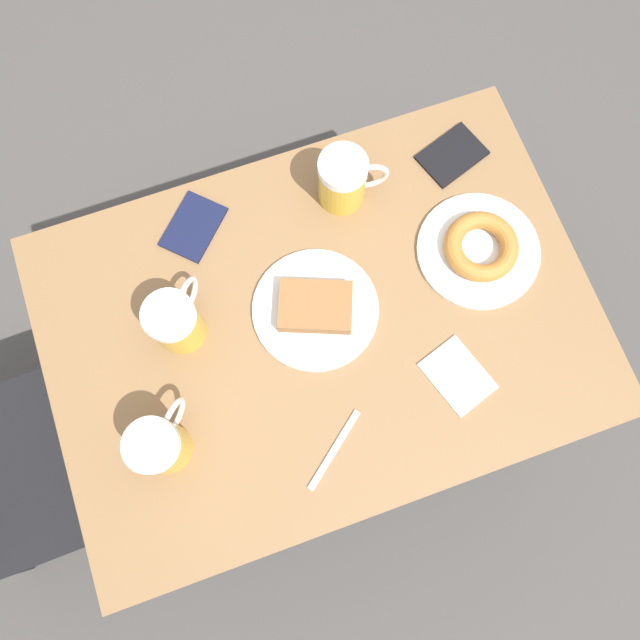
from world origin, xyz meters
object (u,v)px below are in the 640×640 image
Objects in this scene: plate_with_cake at (317,308)px; beer_mug_right at (160,445)px; beer_mug_center at (344,180)px; passport_far_edge at (452,155)px; beer_mug_left at (176,321)px; napkin_folded at (458,376)px; passport_near_edge at (193,227)px; fork at (334,450)px; plate_with_donut at (480,248)px.

plate_with_cake is 0.37m from beer_mug_right.
plate_with_cake is at bearing 148.68° from beer_mug_center.
passport_far_edge is at bearing -62.40° from beer_mug_right.
beer_mug_center is (0.16, -0.37, 0.00)m from beer_mug_left.
passport_far_edge is (0.01, -0.24, -0.06)m from beer_mug_center.
beer_mug_left reaches higher than plate_with_cake.
beer_mug_center reaches higher than napkin_folded.
beer_mug_left is at bearing 60.74° from napkin_folded.
passport_near_edge is at bearing -21.94° from beer_mug_left.
passport_far_edge is (-0.02, -0.53, 0.00)m from passport_near_edge.
passport_near_edge is at bearing 40.12° from napkin_folded.
beer_mug_center is 1.02× the size of fork.
beer_mug_left is 0.21m from passport_near_edge.
beer_mug_right is 0.84× the size of passport_far_edge.
fork is at bearing 123.91° from plate_with_donut.
fork is at bearing -166.88° from passport_near_edge.
napkin_folded is (-0.05, -0.53, -0.06)m from beer_mug_right.
beer_mug_center reaches higher than passport_far_edge.
plate_with_donut reaches higher than passport_near_edge.
plate_with_donut is 0.68m from beer_mug_right.
beer_mug_left is 0.82× the size of passport_near_edge.
passport_near_edge is at bearing 87.35° from passport_far_edge.
beer_mug_right reaches higher than napkin_folded.
napkin_folded is (-0.21, 0.13, -0.01)m from plate_with_donut.
beer_mug_right is at bearing 127.84° from beer_mug_center.
plate_with_cake is 1.75× the size of beer_mug_center.
passport_near_edge and passport_far_edge have the same top height.
beer_mug_right is at bearing 117.60° from passport_far_edge.
plate_with_cake is at bearing -12.74° from fork.
napkin_folded and fork have the same top height.
beer_mug_right is 0.82× the size of passport_near_edge.
beer_mug_center is 0.92× the size of passport_far_edge.
fork is 0.90× the size of passport_far_edge.
passport_near_edge is 0.53m from passport_far_edge.
beer_mug_left is 0.36m from fork.
beer_mug_center reaches higher than fork.
plate_with_donut is 0.58m from beer_mug_left.
passport_far_edge reaches higher than napkin_folded.
fork is at bearing 158.33° from beer_mug_center.
beer_mug_left is at bearing 79.32° from plate_with_cake.
passport_near_edge is 1.02× the size of passport_far_edge.
beer_mug_right is at bearing 114.34° from plate_with_cake.
beer_mug_center reaches higher than plate_with_cake.
plate_with_donut is at bearing -114.65° from passport_near_edge.
beer_mug_right reaches higher than plate_with_cake.
fork is (-0.05, 0.26, -0.00)m from napkin_folded.
beer_mug_left reaches higher than fork.
plate_with_donut reaches higher than plate_with_cake.
plate_with_donut is (0.01, -0.33, 0.00)m from plate_with_cake.
napkin_folded is at bearing -119.26° from beer_mug_left.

